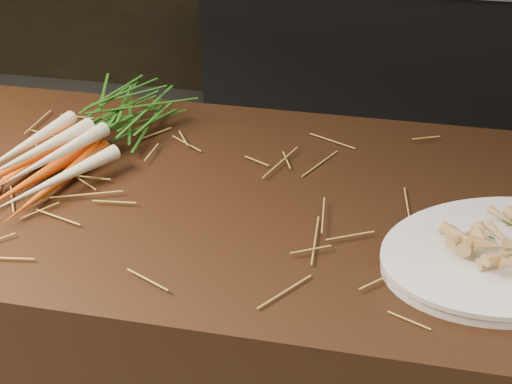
% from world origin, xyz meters
% --- Properties ---
extents(main_counter, '(2.40, 0.70, 0.90)m').
position_xyz_m(main_counter, '(0.00, 0.30, 0.45)').
color(main_counter, black).
rests_on(main_counter, ground).
extents(back_counter, '(1.82, 0.62, 0.84)m').
position_xyz_m(back_counter, '(0.30, 2.18, 0.42)').
color(back_counter, black).
rests_on(back_counter, ground).
extents(straw_bedding, '(1.40, 0.60, 0.02)m').
position_xyz_m(straw_bedding, '(0.00, 0.30, 0.91)').
color(straw_bedding, '#AC8D30').
rests_on(straw_bedding, main_counter).
extents(root_veg_bunch, '(0.32, 0.54, 0.10)m').
position_xyz_m(root_veg_bunch, '(-0.41, 0.40, 0.95)').
color(root_veg_bunch, '#E94402').
rests_on(root_veg_bunch, main_counter).
extents(serving_platter, '(0.51, 0.43, 0.02)m').
position_xyz_m(serving_platter, '(0.39, 0.19, 0.91)').
color(serving_platter, white).
rests_on(serving_platter, main_counter).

